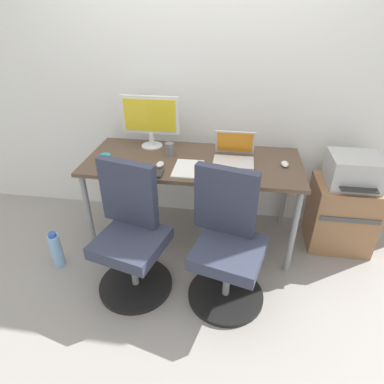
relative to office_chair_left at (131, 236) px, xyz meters
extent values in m
plane|color=gray|center=(0.35, 0.59, -0.42)|extent=(5.28, 5.28, 0.00)
cube|color=white|center=(0.35, 1.03, 0.88)|extent=(4.40, 0.04, 2.60)
cube|color=brown|center=(0.35, 0.59, 0.32)|extent=(1.69, 0.72, 0.03)
cylinder|color=gray|center=(-0.45, 0.28, -0.06)|extent=(0.04, 0.04, 0.73)
cylinder|color=gray|center=(1.14, 0.28, -0.06)|extent=(0.04, 0.04, 0.73)
cylinder|color=gray|center=(-0.45, 0.90, -0.06)|extent=(0.04, 0.04, 0.73)
cylinder|color=gray|center=(1.14, 0.90, -0.06)|extent=(0.04, 0.04, 0.73)
cylinder|color=black|center=(0.02, -0.06, -0.41)|extent=(0.54, 0.54, 0.03)
cylinder|color=gray|center=(0.02, -0.06, -0.22)|extent=(0.05, 0.05, 0.34)
cube|color=#33384C|center=(0.02, -0.06, -0.01)|extent=(0.54, 0.54, 0.09)
cube|color=#33384C|center=(-0.03, 0.12, 0.28)|extent=(0.42, 0.17, 0.48)
cylinder|color=black|center=(0.68, -0.06, -0.41)|extent=(0.54, 0.54, 0.03)
cylinder|color=gray|center=(0.68, -0.06, -0.22)|extent=(0.05, 0.05, 0.34)
cube|color=#33384C|center=(0.68, -0.06, -0.01)|extent=(0.54, 0.54, 0.09)
cube|color=#33384C|center=(0.64, 0.12, 0.28)|extent=(0.42, 0.17, 0.48)
cube|color=#996B47|center=(1.59, 0.69, -0.13)|extent=(0.50, 0.41, 0.59)
cube|color=#4C4C4C|center=(1.59, 0.48, -0.04)|extent=(0.45, 0.01, 0.04)
cube|color=#B7B7B7|center=(1.59, 0.69, 0.29)|extent=(0.38, 0.34, 0.24)
cube|color=#262626|center=(1.59, 0.49, 0.23)|extent=(0.27, 0.06, 0.01)
cylinder|color=#8CBFF2|center=(-0.67, 0.08, -0.28)|extent=(0.09, 0.09, 0.28)
cylinder|color=#2D59B2|center=(-0.67, 0.08, -0.13)|extent=(0.06, 0.06, 0.03)
cylinder|color=silver|center=(-0.04, 0.81, 0.34)|extent=(0.18, 0.18, 0.01)
cylinder|color=silver|center=(-0.04, 0.81, 0.40)|extent=(0.04, 0.04, 0.11)
cube|color=silver|center=(-0.04, 0.81, 0.61)|extent=(0.48, 0.03, 0.31)
cube|color=yellow|center=(-0.04, 0.80, 0.61)|extent=(0.43, 0.00, 0.26)
cube|color=silver|center=(0.67, 0.58, 0.34)|extent=(0.31, 0.22, 0.02)
cube|color=silver|center=(0.67, 0.72, 0.45)|extent=(0.31, 0.07, 0.20)
cube|color=orange|center=(0.67, 0.71, 0.45)|extent=(0.28, 0.06, 0.17)
cube|color=#2D2D2D|center=(0.00, 0.31, 0.34)|extent=(0.34, 0.12, 0.02)
cube|color=#515156|center=(0.69, 0.32, 0.34)|extent=(0.34, 0.12, 0.02)
ellipsoid|color=silver|center=(1.06, 0.60, 0.35)|extent=(0.06, 0.10, 0.03)
ellipsoid|color=silver|center=(0.12, 0.45, 0.35)|extent=(0.06, 0.10, 0.03)
cylinder|color=teal|center=(-0.29, 0.40, 0.38)|extent=(0.08, 0.08, 0.09)
cylinder|color=slate|center=(0.15, 0.66, 0.39)|extent=(0.07, 0.07, 0.10)
cube|color=white|center=(0.34, 0.43, 0.34)|extent=(0.21, 0.30, 0.01)
camera|label=1|loc=(0.68, -1.71, 1.43)|focal=30.34mm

